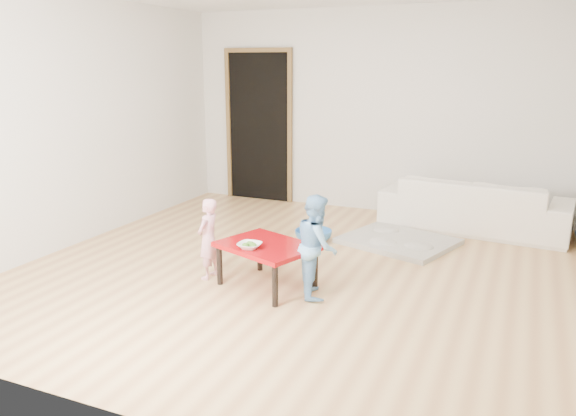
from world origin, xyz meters
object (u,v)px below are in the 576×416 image
Objects in this scene: bowl at (250,246)px; child_pink at (208,239)px; red_table at (267,265)px; child_blue at (317,246)px; sofa at (474,204)px; basin at (313,236)px.

bowl is 0.27× the size of child_pink.
child_blue reaches higher than red_table.
child_blue reaches higher than child_pink.
sofa reaches higher than bowl.
sofa is 3.13m from bowl.
bowl is at bearing 66.06° from sofa.
child_pink reaches higher than sofa.
child_blue reaches higher than bowl.
bowl reaches higher than red_table.
child_blue is 1.51m from basin.
red_table is 1.93× the size of basin.
red_table is 0.29m from bowl.
red_table is 0.91× the size of child_blue.
red_table is at bearing 66.50° from child_blue.
basin is (-1.56, -1.17, -0.24)m from sofa.
child_pink is 0.85× the size of child_blue.
bowl is at bearing -115.13° from red_table.
child_pink is 1.50m from basin.
sofa is 2.66× the size of red_table.
sofa is 2.83× the size of child_pink.
bowl reaches higher than basin.
child_blue is at bearing 91.66° from child_pink.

